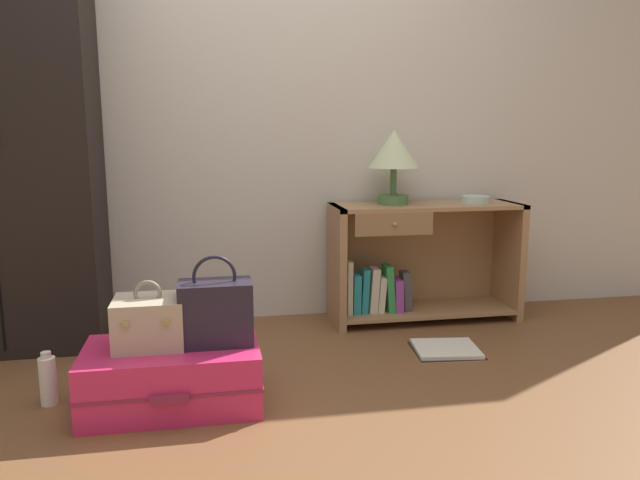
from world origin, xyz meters
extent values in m
plane|color=brown|center=(0.00, 0.00, 0.00)|extent=(9.00, 9.00, 0.00)
cube|color=beige|center=(0.00, 1.50, 1.30)|extent=(6.40, 0.10, 2.60)
cube|color=black|center=(-1.23, 1.20, 1.04)|extent=(0.85, 0.45, 2.07)
cube|color=#A37A51|center=(0.41, 1.24, 0.33)|extent=(0.04, 0.35, 0.66)
cube|color=#A37A51|center=(1.43, 1.24, 0.33)|extent=(0.04, 0.35, 0.66)
cube|color=#A37A51|center=(0.92, 1.24, 0.65)|extent=(1.06, 0.35, 0.02)
cube|color=#A37A51|center=(0.92, 1.24, 0.06)|extent=(0.98, 0.35, 0.02)
cube|color=#A37A51|center=(0.92, 1.41, 0.33)|extent=(0.98, 0.01, 0.64)
cube|color=#8F6B47|center=(0.68, 1.08, 0.58)|extent=(0.43, 0.02, 0.12)
sphere|color=#9E844C|center=(0.68, 1.07, 0.58)|extent=(0.02, 0.02, 0.02)
cube|color=beige|center=(0.47, 1.22, 0.21)|extent=(0.03, 0.10, 0.30)
cube|color=teal|center=(0.51, 1.22, 0.17)|extent=(0.04, 0.11, 0.22)
cube|color=teal|center=(0.56, 1.22, 0.19)|extent=(0.05, 0.09, 0.25)
cube|color=beige|center=(0.61, 1.22, 0.19)|extent=(0.06, 0.10, 0.25)
cube|color=beige|center=(0.66, 1.22, 0.17)|extent=(0.05, 0.10, 0.20)
cube|color=green|center=(0.70, 1.22, 0.20)|extent=(0.06, 0.11, 0.27)
cube|color=purple|center=(0.75, 1.22, 0.16)|extent=(0.05, 0.13, 0.19)
cube|color=#4C474C|center=(0.80, 1.22, 0.18)|extent=(0.06, 0.08, 0.23)
cylinder|color=#4C7542|center=(0.73, 1.27, 0.69)|extent=(0.17, 0.17, 0.05)
cylinder|color=#4C7542|center=(0.73, 1.27, 0.79)|extent=(0.04, 0.04, 0.15)
cone|color=beige|center=(0.73, 1.27, 0.97)|extent=(0.28, 0.28, 0.21)
cylinder|color=silver|center=(1.21, 1.24, 0.68)|extent=(0.16, 0.16, 0.04)
cube|color=#DB2860|center=(-0.43, 0.36, 0.12)|extent=(0.67, 0.40, 0.24)
cube|color=maroon|center=(-0.43, 0.36, 0.12)|extent=(0.68, 0.41, 0.01)
cube|color=maroon|center=(-0.43, 0.15, 0.12)|extent=(0.14, 0.02, 0.03)
cube|color=#B7A88E|center=(-0.51, 0.38, 0.34)|extent=(0.26, 0.22, 0.19)
torus|color=gray|center=(-0.51, 0.38, 0.45)|extent=(0.11, 0.02, 0.11)
cube|color=tan|center=(-0.59, 0.27, 0.37)|extent=(0.02, 0.01, 0.02)
cube|color=tan|center=(-0.44, 0.27, 0.37)|extent=(0.02, 0.01, 0.02)
cube|color=#231E2D|center=(-0.26, 0.36, 0.36)|extent=(0.28, 0.17, 0.25)
torus|color=#231E2D|center=(-0.26, 0.36, 0.51)|extent=(0.17, 0.01, 0.17)
cylinder|color=white|center=(-0.92, 0.46, 0.10)|extent=(0.06, 0.06, 0.19)
cylinder|color=silver|center=(-0.92, 0.46, 0.20)|extent=(0.04, 0.04, 0.02)
cube|color=white|center=(0.85, 0.72, 0.01)|extent=(0.33, 0.30, 0.02)
cube|color=black|center=(0.85, 0.72, 0.00)|extent=(0.34, 0.30, 0.01)
camera|label=1|loc=(-0.28, -1.93, 1.06)|focal=33.92mm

